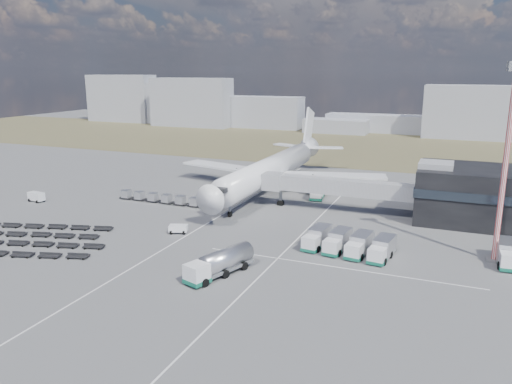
% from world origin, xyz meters
% --- Properties ---
extents(ground, '(420.00, 420.00, 0.00)m').
position_xyz_m(ground, '(0.00, 0.00, 0.00)').
color(ground, '#565659').
rests_on(ground, ground).
extents(grass_strip, '(420.00, 90.00, 0.01)m').
position_xyz_m(grass_strip, '(0.00, 110.00, 0.01)').
color(grass_strip, brown).
rests_on(grass_strip, ground).
extents(lane_markings, '(47.12, 110.00, 0.01)m').
position_xyz_m(lane_markings, '(9.77, 3.00, 0.01)').
color(lane_markings, silver).
rests_on(lane_markings, ground).
extents(terminal, '(30.40, 16.40, 11.00)m').
position_xyz_m(terminal, '(47.77, 23.96, 5.25)').
color(terminal, black).
rests_on(terminal, ground).
extents(jet_bridge, '(30.30, 3.80, 7.05)m').
position_xyz_m(jet_bridge, '(15.90, 20.42, 5.05)').
color(jet_bridge, '#939399').
rests_on(jet_bridge, ground).
extents(airliner, '(51.59, 64.53, 17.62)m').
position_xyz_m(airliner, '(0.00, 32.38, 5.29)').
color(airliner, white).
rests_on(airliner, ground).
extents(skyline, '(303.59, 24.07, 24.79)m').
position_xyz_m(skyline, '(-29.53, 149.55, 9.20)').
color(skyline, '#999CA7').
rests_on(skyline, ground).
extents(fuel_tanker, '(6.24, 11.36, 3.57)m').
position_xyz_m(fuel_tanker, '(10.78, -17.00, 1.79)').
color(fuel_tanker, white).
rests_on(fuel_tanker, ground).
extents(pushback_tug, '(3.56, 2.74, 1.43)m').
position_xyz_m(pushback_tug, '(-4.00, -3.34, 0.72)').
color(pushback_tug, white).
rests_on(pushback_tug, ground).
extents(utility_van, '(3.94, 2.19, 2.04)m').
position_xyz_m(utility_van, '(-43.14, 3.37, 1.02)').
color(utility_van, white).
rests_on(utility_van, ground).
extents(catering_truck, '(3.51, 6.71, 2.94)m').
position_xyz_m(catering_truck, '(11.76, 29.04, 1.50)').
color(catering_truck, white).
rests_on(catering_truck, ground).
extents(service_trucks_near, '(13.73, 8.76, 2.87)m').
position_xyz_m(service_trucks_near, '(25.21, -1.60, 1.56)').
color(service_trucks_near, white).
rests_on(service_trucks_near, ground).
extents(uld_row, '(23.16, 1.71, 1.80)m').
position_xyz_m(uld_row, '(-16.44, 12.57, 1.07)').
color(uld_row, black).
rests_on(uld_row, ground).
extents(baggage_dollies, '(30.98, 22.34, 0.77)m').
position_xyz_m(baggage_dollies, '(-25.98, -16.89, 0.39)').
color(baggage_dollies, black).
rests_on(baggage_dollies, ground).
extents(floodlight_mast, '(2.69, 2.21, 28.64)m').
position_xyz_m(floodlight_mast, '(45.90, 3.26, 14.35)').
color(floodlight_mast, '#AE1B1D').
rests_on(floodlight_mast, ground).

